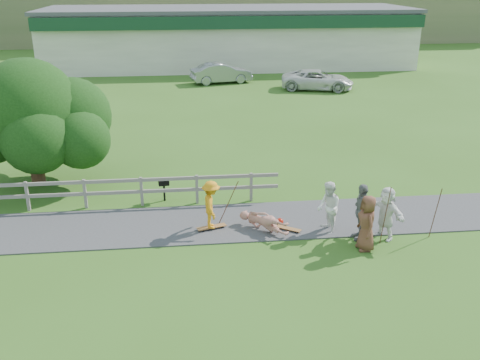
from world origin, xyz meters
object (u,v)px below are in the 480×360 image
at_px(spectator_a, 328,208).
at_px(spectator_d, 386,213).
at_px(spectator_c, 367,223).
at_px(bbq, 164,190).
at_px(tree, 32,135).
at_px(car_white, 317,80).
at_px(spectator_b, 361,212).
at_px(skater_rider, 211,207).
at_px(skater_fallen, 264,222).
at_px(car_silver, 221,73).

bearing_deg(spectator_a, spectator_d, 65.89).
xyz_separation_m(spectator_c, bbq, (-6.20, 4.46, -0.46)).
bearing_deg(tree, spectator_c, -31.14).
bearing_deg(car_white, spectator_b, -176.22).
distance_m(spectator_c, tree, 13.24).
bearing_deg(skater_rider, car_white, -24.43).
bearing_deg(skater_fallen, skater_rider, 127.26).
bearing_deg(bbq, car_white, 54.62).
bearing_deg(car_silver, bbq, 158.10).
bearing_deg(car_white, skater_fallen, 176.24).
height_order(skater_fallen, car_white, car_white).
bearing_deg(spectator_a, car_silver, 178.12).
bearing_deg(tree, bbq, -24.92).
distance_m(skater_rider, car_white, 23.73).
height_order(spectator_b, spectator_c, spectator_b).
distance_m(spectator_d, car_white, 23.38).
bearing_deg(spectator_d, tree, -146.86).
distance_m(spectator_c, bbq, 7.65).
xyz_separation_m(skater_fallen, car_white, (7.30, 22.22, 0.38)).
relative_size(spectator_c, bbq, 2.11).
bearing_deg(skater_rider, car_silver, -7.24).
bearing_deg(spectator_c, car_white, 168.30).
distance_m(spectator_a, bbq, 6.25).
distance_m(spectator_c, car_silver, 27.17).
relative_size(skater_rider, car_white, 0.31).
xyz_separation_m(spectator_d, car_silver, (-3.19, 26.40, -0.10)).
relative_size(car_silver, bbq, 5.56).
bearing_deg(spectator_a, spectator_b, 53.76).
xyz_separation_m(spectator_a, spectator_b, (0.91, -0.55, 0.07)).
xyz_separation_m(car_silver, tree, (-8.95, -20.25, 1.23)).
xyz_separation_m(spectator_a, tree, (-10.44, 5.57, 1.13)).
bearing_deg(spectator_d, spectator_a, -138.91).
xyz_separation_m(car_silver, bbq, (-3.86, -22.62, -0.35)).
bearing_deg(tree, skater_rider, -36.73).
relative_size(tree, bbq, 7.51).
relative_size(skater_fallen, car_white, 0.36).
bearing_deg(tree, car_silver, 66.15).
xyz_separation_m(skater_fallen, bbq, (-3.30, 2.89, 0.08)).
height_order(spectator_a, car_silver, spectator_a).
height_order(skater_fallen, tree, tree).
distance_m(spectator_c, car_white, 24.18).
xyz_separation_m(skater_rider, tree, (-6.69, 4.99, 1.19)).
xyz_separation_m(spectator_a, bbq, (-5.35, 3.20, -0.45)).
relative_size(spectator_a, spectator_c, 0.99).
bearing_deg(skater_fallen, car_silver, 44.96).
height_order(car_silver, bbq, car_silver).
xyz_separation_m(car_white, tree, (-15.70, -16.96, 1.28)).
xyz_separation_m(skater_fallen, spectator_b, (2.96, -0.86, 0.60)).
xyz_separation_m(spectator_d, car_white, (3.55, 23.11, -0.15)).
height_order(spectator_b, car_silver, spectator_b).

